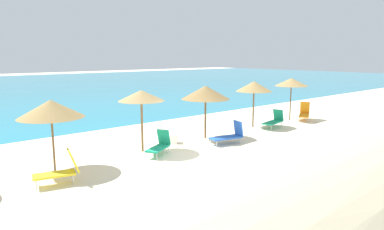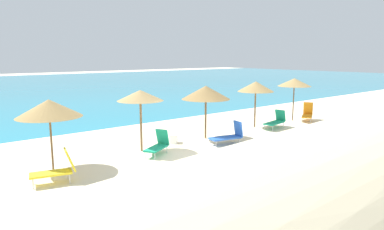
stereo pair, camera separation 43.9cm
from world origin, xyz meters
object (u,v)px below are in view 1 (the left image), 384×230
Objects in this scene: beach_umbrella_2 at (141,96)px; beach_umbrella_5 at (291,82)px; lounge_chair_4 at (229,135)px; beach_umbrella_1 at (51,109)px; lounge_chair_0 at (304,113)px; beach_umbrella_3 at (206,93)px; beach_umbrella_4 at (254,86)px; cooler_box at (174,139)px; lounge_chair_3 at (274,120)px; lounge_chair_1 at (61,170)px; lounge_chair_2 at (160,145)px.

beach_umbrella_5 reaches higher than beach_umbrella_2.
beach_umbrella_1 is at bearing 92.19° from lounge_chair_4.
beach_umbrella_3 is at bearing 57.04° from lounge_chair_0.
lounge_chair_0 is at bearing -1.24° from beach_umbrella_1.
cooler_box is at bearing -179.80° from beach_umbrella_4.
beach_umbrella_4 is 2.36m from lounge_chair_3.
lounge_chair_0 is at bearing -71.68° from lounge_chair_1.
beach_umbrella_1 is 16.38m from lounge_chair_0.
lounge_chair_1 is at bearing -173.49° from beach_umbrella_5.
lounge_chair_0 is 1.16× the size of lounge_chair_2.
beach_umbrella_3 is 2.52m from lounge_chair_4.
lounge_chair_3 is (8.52, 0.29, -0.02)m from lounge_chair_2.
beach_umbrella_3 is at bearing 1.01° from beach_umbrella_1.
beach_umbrella_4 is (11.91, 0.42, 0.10)m from beach_umbrella_1.
lounge_chair_3 is at bearing -164.19° from beach_umbrella_5.
beach_umbrella_4 is 5.86× the size of cooler_box.
lounge_chair_4 is (8.18, 0.08, -0.06)m from lounge_chair_1.
lounge_chair_0 is at bearing -69.74° from lounge_chair_4.
beach_umbrella_5 is 1.89× the size of lounge_chair_2.
beach_umbrella_4 is (4.16, 0.28, 0.05)m from beach_umbrella_3.
lounge_chair_1 is (-15.85, -1.81, -2.02)m from beach_umbrella_5.
lounge_chair_4 is (0.11, -1.60, -1.95)m from beach_umbrella_3.
lounge_chair_0 is 8.48m from lounge_chair_4.
lounge_chair_2 is (4.51, 0.72, -0.05)m from lounge_chair_1.
beach_umbrella_1 is 0.97× the size of beach_umbrella_2.
lounge_chair_4 is at bearing -10.54° from beach_umbrella_1.
lounge_chair_4 is (-7.67, -1.73, -2.08)m from beach_umbrella_5.
lounge_chair_4 is 3.66× the size of cooler_box.
lounge_chair_0 is 10.39m from cooler_box.
lounge_chair_1 is 6.53m from cooler_box.
lounge_chair_1 is 1.05× the size of lounge_chair_2.
lounge_chair_3 is at bearing 63.19° from lounge_chair_0.
beach_umbrella_1 is at bearing 50.84° from lounge_chair_2.
lounge_chair_0 is at bearing -115.86° from lounge_chair_2.
cooler_box is (-9.62, 0.13, -2.30)m from beach_umbrella_5.
beach_umbrella_1 reaches higher than lounge_chair_0.
beach_umbrella_3 reaches higher than lounge_chair_2.
cooler_box is at bearing 3.85° from beach_umbrella_1.
lounge_chair_2 is at bearing -174.52° from beach_umbrella_5.
lounge_chair_0 is (8.52, -0.49, -1.92)m from beach_umbrella_3.
beach_umbrella_2 is at bearing -12.95° from lounge_chair_2.
lounge_chair_2 is at bearing -66.72° from lounge_chair_1.
lounge_chair_0 reaches higher than lounge_chair_2.
lounge_chair_4 reaches higher than lounge_chair_3.
beach_umbrella_3 reaches higher than lounge_chair_0.
lounge_chair_4 is (3.93, -1.60, -2.06)m from beach_umbrella_2.
beach_umbrella_2 reaches higher than lounge_chair_3.
beach_umbrella_5 reaches higher than beach_umbrella_1.
beach_umbrella_5 reaches higher than lounge_chair_0.
lounge_chair_2 is (0.26, -0.96, -2.05)m from beach_umbrella_2.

